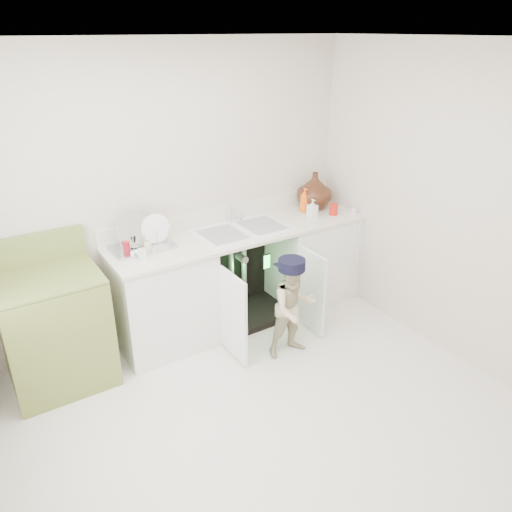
# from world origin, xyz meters

# --- Properties ---
(ground) EXTENTS (3.50, 3.50, 0.00)m
(ground) POSITION_xyz_m (0.00, 0.00, 0.00)
(ground) COLOR beige
(ground) RESTS_ON ground
(room_shell) EXTENTS (6.00, 5.50, 1.26)m
(room_shell) POSITION_xyz_m (0.00, 0.00, 1.25)
(room_shell) COLOR beige
(room_shell) RESTS_ON ground
(counter_run) EXTENTS (2.44, 1.02, 1.26)m
(counter_run) POSITION_xyz_m (0.59, 1.21, 0.48)
(counter_run) COLOR white
(counter_run) RESTS_ON ground
(avocado_stove) EXTENTS (0.74, 0.65, 1.14)m
(avocado_stove) POSITION_xyz_m (-1.14, 1.18, 0.47)
(avocado_stove) COLOR olive
(avocado_stove) RESTS_ON ground
(repair_worker) EXTENTS (0.45, 0.56, 0.88)m
(repair_worker) POSITION_xyz_m (0.61, 0.49, 0.45)
(repair_worker) COLOR beige
(repair_worker) RESTS_ON ground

